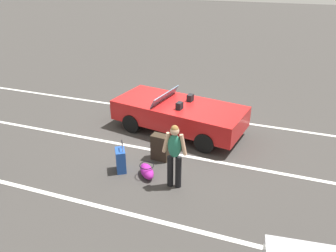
{
  "coord_description": "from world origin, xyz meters",
  "views": [
    {
      "loc": [
        -2.85,
        9.09,
        4.92
      ],
      "look_at": [
        -0.07,
        1.23,
        0.75
      ],
      "focal_mm": 35.19,
      "sensor_mm": 36.0,
      "label": 1
    }
  ],
  "objects_px": {
    "suitcase_large_black": "(160,147)",
    "suitcase_medium_bright": "(121,160)",
    "duffel_bag": "(147,171)",
    "traveler_person": "(174,153)",
    "convertible_car": "(173,113)"
  },
  "relations": [
    {
      "from": "suitcase_medium_bright",
      "to": "traveler_person",
      "type": "height_order",
      "value": "traveler_person"
    },
    {
      "from": "suitcase_medium_bright",
      "to": "suitcase_large_black",
      "type": "bearing_deg",
      "value": -163.31
    },
    {
      "from": "duffel_bag",
      "to": "traveler_person",
      "type": "height_order",
      "value": "traveler_person"
    },
    {
      "from": "suitcase_large_black",
      "to": "duffel_bag",
      "type": "relative_size",
      "value": 1.09
    },
    {
      "from": "duffel_bag",
      "to": "traveler_person",
      "type": "distance_m",
      "value": 1.11
    },
    {
      "from": "suitcase_large_black",
      "to": "duffel_bag",
      "type": "height_order",
      "value": "suitcase_large_black"
    },
    {
      "from": "duffel_bag",
      "to": "traveler_person",
      "type": "xyz_separation_m",
      "value": [
        -0.78,
        0.15,
        0.77
      ]
    },
    {
      "from": "suitcase_medium_bright",
      "to": "duffel_bag",
      "type": "height_order",
      "value": "suitcase_medium_bright"
    },
    {
      "from": "convertible_car",
      "to": "suitcase_medium_bright",
      "type": "distance_m",
      "value": 2.79
    },
    {
      "from": "convertible_car",
      "to": "duffel_bag",
      "type": "height_order",
      "value": "convertible_car"
    },
    {
      "from": "convertible_car",
      "to": "duffel_bag",
      "type": "distance_m",
      "value": 2.79
    },
    {
      "from": "suitcase_medium_bright",
      "to": "traveler_person",
      "type": "relative_size",
      "value": 0.52
    },
    {
      "from": "convertible_car",
      "to": "traveler_person",
      "type": "distance_m",
      "value": 3.08
    },
    {
      "from": "suitcase_large_black",
      "to": "suitcase_medium_bright",
      "type": "bearing_deg",
      "value": 144.02
    },
    {
      "from": "convertible_car",
      "to": "traveler_person",
      "type": "xyz_separation_m",
      "value": [
        -1.01,
        2.89,
        0.34
      ]
    }
  ]
}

